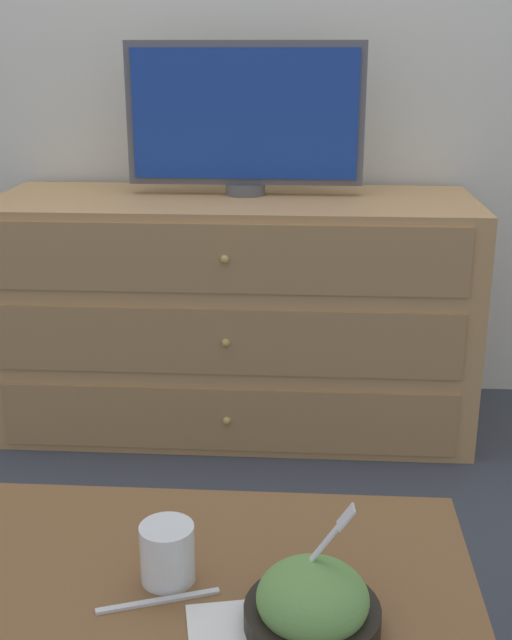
{
  "coord_description": "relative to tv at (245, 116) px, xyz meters",
  "views": [
    {
      "loc": [
        0.22,
        -2.65,
        1.13
      ],
      "look_at": [
        0.13,
        -1.33,
        0.69
      ],
      "focal_mm": 45.0,
      "sensor_mm": 36.0,
      "label": 1
    }
  ],
  "objects": [
    {
      "name": "ground_plane",
      "position": [
        -0.03,
        0.24,
        -0.95
      ],
      "size": [
        12.0,
        12.0,
        0.0
      ],
      "primitive_type": "plane",
      "color": "#383D47"
    },
    {
      "name": "coffee_table",
      "position": [
        0.04,
        -1.42,
        -0.62
      ],
      "size": [
        0.82,
        0.5,
        0.39
      ],
      "color": "brown",
      "rests_on": "ground_plane"
    },
    {
      "name": "drink_cup",
      "position": [
        -0.01,
        -1.42,
        -0.52
      ],
      "size": [
        0.08,
        0.08,
        0.09
      ],
      "color": "#9E6638",
      "rests_on": "coffee_table"
    },
    {
      "name": "napkin",
      "position": [
        0.1,
        -1.53,
        -0.55
      ],
      "size": [
        0.14,
        0.14,
        0.0
      ],
      "color": "white",
      "rests_on": "coffee_table"
    },
    {
      "name": "knife",
      "position": [
        -0.01,
        -1.48,
        -0.55
      ],
      "size": [
        0.17,
        0.07,
        0.01
      ],
      "color": "silver",
      "rests_on": "coffee_table"
    },
    {
      "name": "dresser",
      "position": [
        -0.03,
        -0.06,
        -0.59
      ],
      "size": [
        1.43,
        0.55,
        0.72
      ],
      "color": "tan",
      "rests_on": "ground_plane"
    },
    {
      "name": "takeout_bowl",
      "position": [
        0.21,
        -1.51,
        -0.52
      ],
      "size": [
        0.19,
        0.19,
        0.17
      ],
      "color": "black",
      "rests_on": "coffee_table"
    },
    {
      "name": "tv",
      "position": [
        0.0,
        0.0,
        0.0
      ],
      "size": [
        0.7,
        0.12,
        0.44
      ],
      "color": "#515156",
      "rests_on": "dresser"
    }
  ]
}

